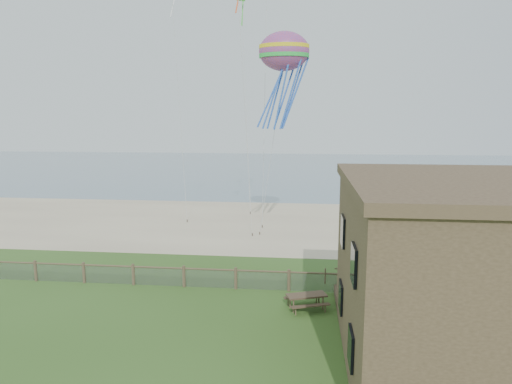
# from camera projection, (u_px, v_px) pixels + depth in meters

# --- Properties ---
(ground) EXTENTS (160.00, 160.00, 0.00)m
(ground) POSITION_uv_depth(u_px,v_px,m) (216.00, 340.00, 19.98)
(ground) COLOR #304F1B
(ground) RESTS_ON ground
(sand_beach) EXTENTS (72.00, 20.00, 0.02)m
(sand_beach) POSITION_uv_depth(u_px,v_px,m) (262.00, 223.00, 41.56)
(sand_beach) COLOR tan
(sand_beach) RESTS_ON ground
(ocean) EXTENTS (160.00, 68.00, 0.02)m
(ocean) POSITION_uv_depth(u_px,v_px,m) (284.00, 169.00, 84.71)
(ocean) COLOR slate
(ocean) RESTS_ON ground
(chainlink_fence) EXTENTS (36.20, 0.20, 1.25)m
(chainlink_fence) POSITION_uv_depth(u_px,v_px,m) (236.00, 280.00, 25.77)
(chainlink_fence) COLOR #4B3F2A
(chainlink_fence) RESTS_ON ground
(motel_deck) EXTENTS (15.00, 2.00, 0.50)m
(motel_deck) POSITION_uv_depth(u_px,v_px,m) (482.00, 301.00, 23.49)
(motel_deck) COLOR brown
(motel_deck) RESTS_ON ground
(picnic_table) EXTENTS (2.39, 2.09, 0.85)m
(picnic_table) POSITION_uv_depth(u_px,v_px,m) (306.00, 301.00, 23.14)
(picnic_table) COLOR brown
(picnic_table) RESTS_ON ground
(octopus_kite) EXTENTS (3.80, 2.87, 7.33)m
(octopus_kite) POSITION_uv_depth(u_px,v_px,m) (284.00, 79.00, 32.47)
(octopus_kite) COLOR #FF3F28
(kite_green) EXTENTS (1.75, 2.00, 2.68)m
(kite_green) POSITION_uv_depth(u_px,v_px,m) (242.00, 5.00, 38.52)
(kite_green) COLOR green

